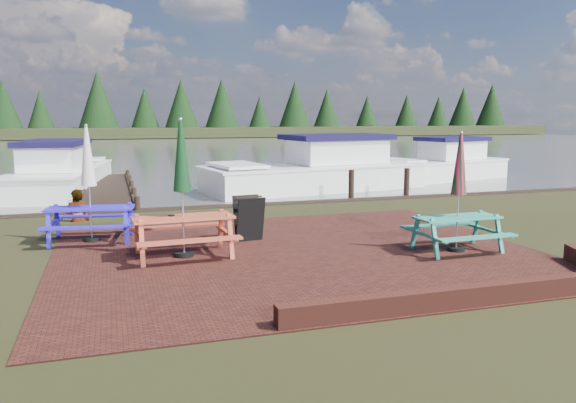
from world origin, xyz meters
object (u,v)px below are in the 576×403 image
at_px(boat_far, 442,166).
at_px(picnic_table_red, 183,210).
at_px(picnic_table_teal, 458,211).
at_px(chalkboard, 249,218).
at_px(boat_jetty, 61,175).
at_px(picnic_table_blue, 90,202).
at_px(jetty, 107,189).
at_px(person, 76,190).
at_px(boat_near, 319,172).

bearing_deg(boat_far, picnic_table_red, 115.23).
xyz_separation_m(picnic_table_teal, picnic_table_red, (-5.09, 1.16, 0.09)).
distance_m(chalkboard, boat_jetty, 11.74).
relative_size(picnic_table_blue, chalkboard, 2.56).
bearing_deg(chalkboard, picnic_table_blue, 156.97).
distance_m(picnic_table_blue, chalkboard, 3.31).
bearing_deg(picnic_table_red, jetty, 95.12).
height_order(boat_far, person, boat_far).
height_order(picnic_table_teal, picnic_table_red, picnic_table_red).
bearing_deg(jetty, person, -97.28).
height_order(jetty, boat_near, boat_near).
relative_size(picnic_table_red, boat_near, 0.29).
bearing_deg(jetty, chalkboard, -72.26).
distance_m(boat_jetty, boat_near, 9.59).
relative_size(boat_jetty, boat_near, 0.87).
distance_m(boat_jetty, person, 7.46).
distance_m(picnic_table_teal, boat_near, 10.95).
relative_size(picnic_table_teal, boat_jetty, 0.30).
bearing_deg(chalkboard, picnic_table_teal, -37.38).
xyz_separation_m(picnic_table_red, chalkboard, (1.48, 0.98, -0.41)).
bearing_deg(person, boat_jetty, -80.74).
height_order(jetty, person, person).
xyz_separation_m(jetty, boat_near, (7.73, -0.21, 0.37)).
bearing_deg(boat_near, jetty, 78.95).
height_order(picnic_table_teal, boat_jetty, picnic_table_teal).
distance_m(picnic_table_blue, person, 2.56).
height_order(picnic_table_red, boat_jetty, picnic_table_red).
bearing_deg(picnic_table_teal, boat_far, 56.84).
xyz_separation_m(boat_near, boat_far, (6.44, 1.57, -0.07)).
distance_m(jetty, boat_near, 7.74).
distance_m(picnic_table_teal, person, 9.09).
distance_m(picnic_table_red, boat_jetty, 12.21).
bearing_deg(person, jetty, -95.18).
bearing_deg(picnic_table_red, chalkboard, 30.60).
bearing_deg(picnic_table_teal, picnic_table_blue, 154.28).
xyz_separation_m(picnic_table_blue, boat_far, (14.47, 9.37, -0.43)).
height_order(picnic_table_teal, jetty, picnic_table_teal).
xyz_separation_m(boat_far, person, (-14.87, -6.85, 0.38)).
bearing_deg(boat_far, person, 98.57).
distance_m(jetty, person, 5.58).
distance_m(picnic_table_red, boat_near, 11.61).
distance_m(picnic_table_teal, picnic_table_red, 5.23).
xyz_separation_m(picnic_table_teal, picnic_table_blue, (-6.77, 3.06, 0.04)).
relative_size(picnic_table_blue, boat_near, 0.27).
bearing_deg(boat_jetty, picnic_table_blue, -73.76).
xyz_separation_m(chalkboard, boat_jetty, (-4.49, 10.84, -0.05)).
height_order(picnic_table_red, boat_near, picnic_table_red).
bearing_deg(boat_near, picnic_table_blue, 124.72).
bearing_deg(boat_jetty, jetty, -40.79).
distance_m(picnic_table_teal, boat_jetty, 15.31).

